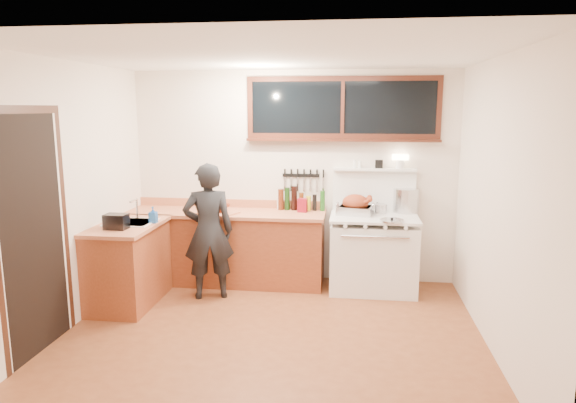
# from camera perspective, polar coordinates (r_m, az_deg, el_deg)

# --- Properties ---
(ground_plane) EXTENTS (4.00, 3.50, 0.02)m
(ground_plane) POSITION_cam_1_polar(r_m,az_deg,el_deg) (5.10, -1.82, -14.68)
(ground_plane) COLOR brown
(room_shell) EXTENTS (4.10, 3.60, 2.65)m
(room_shell) POSITION_cam_1_polar(r_m,az_deg,el_deg) (4.64, -1.94, 4.21)
(room_shell) COLOR silver
(room_shell) RESTS_ON ground
(counter_back) EXTENTS (2.44, 0.64, 1.00)m
(counter_back) POSITION_cam_1_polar(r_m,az_deg,el_deg) (6.43, -6.88, -4.98)
(counter_back) COLOR brown
(counter_back) RESTS_ON ground
(counter_left) EXTENTS (0.64, 1.09, 0.90)m
(counter_left) POSITION_cam_1_polar(r_m,az_deg,el_deg) (5.97, -17.30, -6.61)
(counter_left) COLOR brown
(counter_left) RESTS_ON ground
(sink_unit) EXTENTS (0.50, 0.45, 0.37)m
(sink_unit) POSITION_cam_1_polar(r_m,az_deg,el_deg) (5.93, -17.03, -2.76)
(sink_unit) COLOR white
(sink_unit) RESTS_ON counter_left
(vintage_stove) EXTENTS (1.02, 0.74, 1.60)m
(vintage_stove) POSITION_cam_1_polar(r_m,az_deg,el_deg) (6.21, 9.45, -5.47)
(vintage_stove) COLOR white
(vintage_stove) RESTS_ON ground
(back_window) EXTENTS (2.32, 0.13, 0.77)m
(back_window) POSITION_cam_1_polar(r_m,az_deg,el_deg) (6.28, 6.07, 9.55)
(back_window) COLOR black
(back_window) RESTS_ON room_shell
(left_doorway) EXTENTS (0.02, 1.04, 2.17)m
(left_doorway) POSITION_cam_1_polar(r_m,az_deg,el_deg) (4.96, -26.37, -3.08)
(left_doorway) COLOR black
(left_doorway) RESTS_ON ground
(knife_strip) EXTENTS (0.52, 0.03, 0.28)m
(knife_strip) POSITION_cam_1_polar(r_m,az_deg,el_deg) (6.37, 1.63, 2.81)
(knife_strip) COLOR black
(knife_strip) RESTS_ON room_shell
(man) EXTENTS (0.65, 0.53, 1.55)m
(man) POSITION_cam_1_polar(r_m,az_deg,el_deg) (5.86, -8.83, -3.29)
(man) COLOR black
(man) RESTS_ON ground
(soap_bottle) EXTENTS (0.08, 0.08, 0.18)m
(soap_bottle) POSITION_cam_1_polar(r_m,az_deg,el_deg) (5.83, -14.76, -1.44)
(soap_bottle) COLOR #2159A7
(soap_bottle) RESTS_ON counter_left
(toaster) EXTENTS (0.24, 0.17, 0.16)m
(toaster) POSITION_cam_1_polar(r_m,az_deg,el_deg) (5.64, -18.55, -2.13)
(toaster) COLOR black
(toaster) RESTS_ON counter_left
(cutting_board) EXTENTS (0.52, 0.46, 0.14)m
(cutting_board) POSITION_cam_1_polar(r_m,az_deg,el_deg) (6.18, -7.77, -0.86)
(cutting_board) COLOR #C0704C
(cutting_board) RESTS_ON counter_back
(roast_turkey) EXTENTS (0.46, 0.38, 0.24)m
(roast_turkey) POSITION_cam_1_polar(r_m,az_deg,el_deg) (6.13, 7.53, -0.50)
(roast_turkey) COLOR silver
(roast_turkey) RESTS_ON vintage_stove
(stockpot) EXTENTS (0.33, 0.33, 0.29)m
(stockpot) POSITION_cam_1_polar(r_m,az_deg,el_deg) (6.37, 12.99, 0.13)
(stockpot) COLOR silver
(stockpot) RESTS_ON vintage_stove
(saucepan) EXTENTS (0.19, 0.28, 0.11)m
(saucepan) POSITION_cam_1_polar(r_m,az_deg,el_deg) (6.26, 10.28, -0.77)
(saucepan) COLOR silver
(saucepan) RESTS_ON vintage_stove
(pot_lid) EXTENTS (0.30, 0.30, 0.04)m
(pot_lid) POSITION_cam_1_polar(r_m,az_deg,el_deg) (5.83, 11.47, -2.07)
(pot_lid) COLOR silver
(pot_lid) RESTS_ON vintage_stove
(coffee_tin) EXTENTS (0.12, 0.10, 0.17)m
(coffee_tin) POSITION_cam_1_polar(r_m,az_deg,el_deg) (6.22, 1.61, -0.42)
(coffee_tin) COLOR maroon
(coffee_tin) RESTS_ON counter_back
(pitcher) EXTENTS (0.10, 0.10, 0.15)m
(pitcher) POSITION_cam_1_polar(r_m,az_deg,el_deg) (6.41, -0.89, -0.18)
(pitcher) COLOR white
(pitcher) RESTS_ON counter_back
(bottle_cluster) EXTENTS (0.58, 0.07, 0.30)m
(bottle_cluster) POSITION_cam_1_polar(r_m,az_deg,el_deg) (6.32, 1.13, 0.16)
(bottle_cluster) COLOR black
(bottle_cluster) RESTS_ON counter_back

